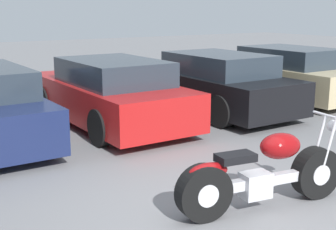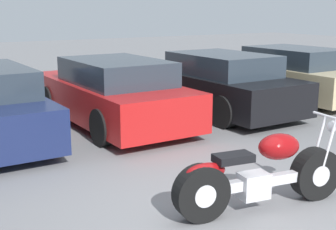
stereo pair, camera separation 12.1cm
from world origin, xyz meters
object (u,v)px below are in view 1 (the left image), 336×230
(parked_car_black, at_px, (213,83))
(parked_car_champagne, at_px, (283,74))
(parked_car_red, at_px, (109,93))
(motorcycle, at_px, (262,174))

(parked_car_black, bearing_deg, parked_car_champagne, 5.57)
(parked_car_red, bearing_deg, parked_car_black, -3.28)
(parked_car_champagne, bearing_deg, parked_car_red, -178.85)
(parked_car_red, xyz_separation_m, parked_car_champagne, (5.06, 0.10, 0.00))
(parked_car_red, relative_size, parked_car_black, 1.00)
(parked_car_red, xyz_separation_m, parked_car_black, (2.53, -0.15, 0.00))
(parked_car_red, distance_m, parked_car_champagne, 5.06)
(motorcycle, height_order, parked_car_champagne, parked_car_champagne)
(parked_car_black, xyz_separation_m, parked_car_champagne, (2.53, 0.25, 0.00))
(motorcycle, distance_m, parked_car_champagne, 7.20)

